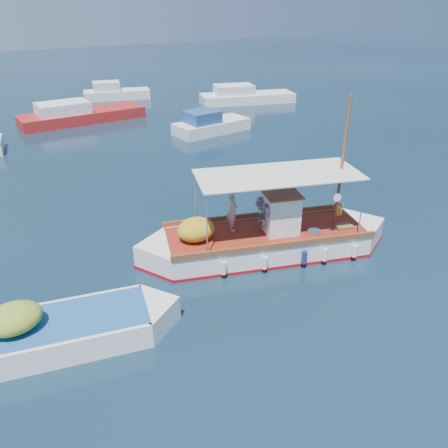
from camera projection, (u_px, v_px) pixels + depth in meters
ground at (253, 247)px, 16.66m from camera, size 160.00×160.00×0.00m
fishing_caique at (264, 240)px, 16.12m from camera, size 9.19×4.66×5.89m
dinghy at (52, 335)px, 11.82m from camera, size 6.86×3.02×1.71m
bg_boat_n at (79, 115)px, 33.34m from camera, size 9.34×3.23×1.80m
bg_boat_ne at (210, 126)px, 30.66m from camera, size 5.57×2.72×1.80m
bg_boat_e at (244, 97)px, 39.53m from camera, size 8.82×4.94×1.80m
bg_boat_far_n at (115, 94)px, 40.98m from camera, size 6.31×3.49×1.80m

